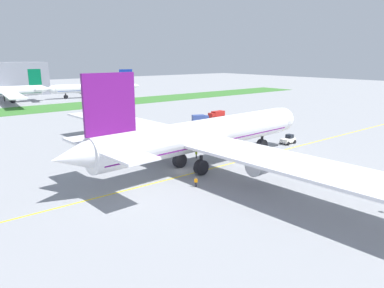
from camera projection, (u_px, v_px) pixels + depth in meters
name	position (u px, v px, depth m)	size (l,w,h in m)	color
ground_plane	(181.00, 171.00, 67.39)	(600.00, 600.00, 0.00)	gray
apron_taxi_line	(189.00, 174.00, 65.59)	(280.00, 0.36, 0.01)	yellow
grass_median_strip	(27.00, 110.00, 144.56)	(320.00, 24.00, 0.10)	#38722D
airliner_foreground	(202.00, 136.00, 68.01)	(57.44, 91.32, 18.55)	white
pushback_tug	(288.00, 140.00, 88.34)	(5.85, 2.55, 2.26)	white
ground_crew_wingwalker_port	(196.00, 181.00, 58.82)	(0.48, 0.48, 1.65)	black
ground_crew_wingwalker_starboard	(196.00, 154.00, 75.64)	(0.27, 0.58, 1.65)	black
service_truck_baggage_loader	(217.00, 114.00, 124.62)	(6.08, 2.62, 2.52)	#B21E19
service_truck_fuel_bowser	(200.00, 119.00, 115.84)	(5.66, 4.29, 2.65)	#33478C
parked_airliner_far_right	(6.00, 92.00, 165.83)	(40.16, 62.54, 15.25)	white
parked_airliner_far_outer	(97.00, 88.00, 189.15)	(46.97, 76.28, 14.32)	white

